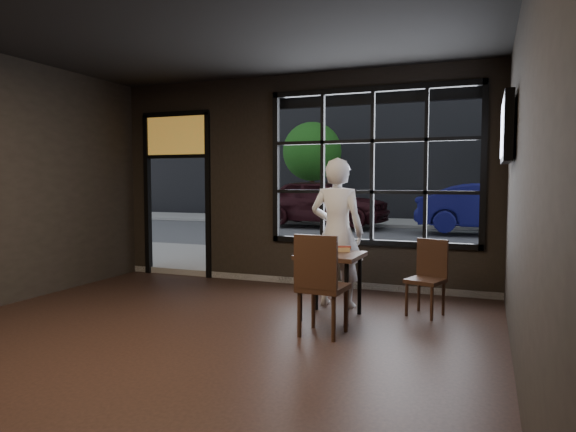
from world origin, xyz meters
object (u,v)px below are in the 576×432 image
at_px(cafe_table, 331,285).
at_px(chair_near, 323,284).
at_px(man, 337,233).
at_px(navy_car, 493,208).

distance_m(cafe_table, chair_near, 0.69).
height_order(cafe_table, man, man).
distance_m(chair_near, navy_car, 10.98).
xyz_separation_m(cafe_table, navy_car, (1.84, 10.18, 0.43)).
distance_m(chair_near, man, 1.31).
xyz_separation_m(chair_near, navy_car, (1.72, 10.84, 0.28)).
bearing_deg(chair_near, man, -76.42).
relative_size(cafe_table, navy_car, 0.18).
bearing_deg(navy_car, cafe_table, 167.75).
height_order(man, navy_car, man).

